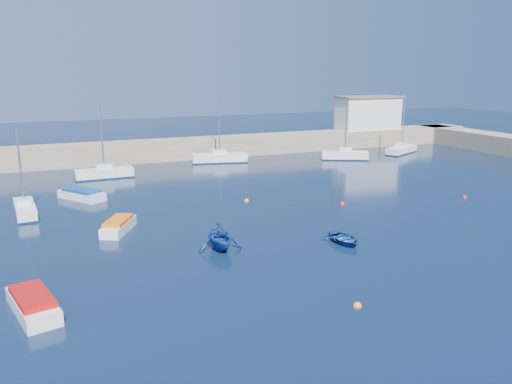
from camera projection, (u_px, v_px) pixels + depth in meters
name	position (u px, v px, depth m)	size (l,w,h in m)	color
ground	(406.00, 284.00, 28.00)	(220.00, 220.00, 0.00)	#0B1A33
back_wall	(186.00, 148.00, 68.79)	(96.00, 4.50, 2.60)	gray
right_arm	(503.00, 144.00, 73.15)	(4.50, 32.00, 2.60)	gray
harbor_office	(368.00, 114.00, 79.40)	(10.00, 4.00, 5.00)	silver
sailboat_3	(25.00, 209.00, 41.19)	(1.93, 5.38, 7.10)	silver
sailboat_5	(104.00, 173.00, 55.65)	(6.27, 1.91, 8.27)	silver
sailboat_6	(220.00, 157.00, 65.41)	(7.41, 3.55, 9.40)	silver
sailboat_7	(345.00, 155.00, 67.52)	(6.32, 4.37, 8.28)	silver
sailboat_8	(402.00, 149.00, 72.69)	(6.75, 4.59, 8.65)	silver
motorboat_0	(33.00, 304.00, 24.52)	(2.64, 4.83, 1.03)	silver
motorboat_1	(119.00, 225.00, 37.07)	(3.17, 4.24, 0.99)	silver
motorboat_2	(82.00, 194.00, 46.49)	(4.16, 4.98, 1.00)	silver
dinghy_center	(344.00, 239.00, 34.55)	(2.13, 2.98, 0.62)	navy
dinghy_left	(219.00, 237.00, 33.23)	(2.94, 3.40, 1.79)	navy
buoy_0	(357.00, 306.00, 25.30)	(0.45, 0.45, 0.45)	orange
buoy_1	(342.00, 204.00, 44.75)	(0.50, 0.50, 0.50)	red
buoy_3	(247.00, 201.00, 45.90)	(0.45, 0.45, 0.45)	orange
buoy_4	(465.00, 198.00, 47.21)	(0.47, 0.47, 0.47)	red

